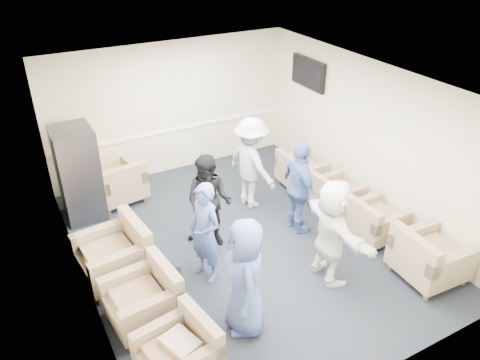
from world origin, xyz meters
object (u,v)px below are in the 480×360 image
armchair_left_mid (146,299)px  armchair_right_near (427,259)px  person_front_left (245,278)px  armchair_left_near (182,353)px  person_mid_right (300,188)px  person_mid_left (205,233)px  vending_machine (79,173)px  armchair_right_midnear (373,222)px  person_back_left (209,202)px  armchair_right_far (299,172)px  armchair_right_midfar (334,196)px  armchair_corner (118,184)px  person_front_right (332,232)px  armchair_left_far (117,255)px  person_back_right (251,163)px

armchair_left_mid → armchair_right_near: (3.88, -1.18, 0.02)m
person_front_left → armchair_left_mid: bearing=-105.4°
armchair_left_near → person_mid_right: person_mid_right is taller
person_mid_left → vending_machine: bearing=-172.3°
armchair_left_mid → armchair_right_midnear: 3.88m
armchair_right_near → person_back_left: (-2.42, 2.31, 0.43)m
armchair_right_near → armchair_right_far: armchair_right_near is taller
armchair_right_midfar → person_back_left: 2.45m
armchair_right_near → person_front_left: 2.87m
armchair_right_near → armchair_corner: 5.46m
armchair_left_near → person_back_left: 2.59m
person_mid_right → person_front_right: bearing=173.7°
armchair_corner → person_mid_left: 2.79m
armchair_right_midfar → armchair_right_far: size_ratio=0.98×
armchair_left_far → armchair_right_far: (3.89, 0.91, -0.06)m
armchair_corner → person_front_left: bearing=89.8°
armchair_right_far → person_front_left: 3.86m
person_front_left → person_mid_left: size_ratio=1.05×
armchair_right_midfar → person_back_right: 1.61m
armchair_right_midfar → vending_machine: size_ratio=0.47×
armchair_left_near → person_mid_left: (0.97, 1.42, 0.46)m
person_front_left → person_back_right: (1.55, 2.57, 0.04)m
armchair_corner → person_back_right: size_ratio=0.60×
armchair_left_far → person_front_right: 3.15m
armchair_left_mid → person_back_left: bearing=121.8°
armchair_left_mid → person_front_right: person_front_right is taller
person_mid_right → armchair_right_midfar: bearing=-71.4°
armchair_corner → person_mid_right: person_mid_right is taller
person_front_left → armchair_right_midnear: bearing=122.5°
armchair_corner → person_front_right: bearing=112.0°
person_back_right → person_front_right: bearing=168.7°
person_front_left → person_back_left: 1.90m
armchair_right_midnear → armchair_right_far: armchair_right_midnear is taller
person_back_left → person_mid_right: 1.52m
person_back_left → person_back_right: size_ratio=0.92×
person_front_left → person_front_right: bearing=118.2°
armchair_right_midfar → person_front_right: person_front_right is taller
armchair_right_midnear → person_back_right: 2.32m
person_back_left → person_front_right: 1.98m
armchair_right_midfar → vending_machine: 4.54m
armchair_left_near → person_front_right: 2.66m
person_front_left → armchair_left_far: bearing=-127.9°
armchair_right_near → armchair_right_midnear: 1.14m
armchair_right_far → person_front_left: size_ratio=0.49×
armchair_left_near → armchair_right_near: size_ratio=0.98×
armchair_left_near → person_back_left: person_back_left is taller
armchair_corner → vending_machine: bearing=3.0°
vending_machine → person_mid_left: 2.84m
armchair_right_near → vending_machine: size_ratio=0.56×
armchair_left_near → armchair_left_far: armchair_left_far is taller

